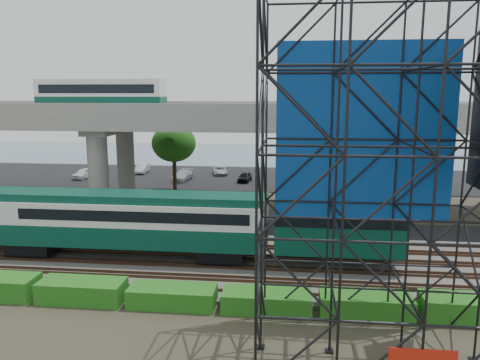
# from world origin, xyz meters

# --- Properties ---
(ground) EXTENTS (140.00, 140.00, 0.00)m
(ground) POSITION_xyz_m (0.00, 0.00, 0.00)
(ground) COLOR #474233
(ground) RESTS_ON ground
(ballast_bed) EXTENTS (90.00, 12.00, 0.20)m
(ballast_bed) POSITION_xyz_m (0.00, 2.00, 0.10)
(ballast_bed) COLOR slate
(ballast_bed) RESTS_ON ground
(service_road) EXTENTS (90.00, 5.00, 0.08)m
(service_road) POSITION_xyz_m (0.00, 10.50, 0.04)
(service_road) COLOR black
(service_road) RESTS_ON ground
(parking_lot) EXTENTS (90.00, 18.00, 0.08)m
(parking_lot) POSITION_xyz_m (0.00, 34.00, 0.04)
(parking_lot) COLOR black
(parking_lot) RESTS_ON ground
(harbor_water) EXTENTS (140.00, 40.00, 0.03)m
(harbor_water) POSITION_xyz_m (0.00, 56.00, 0.01)
(harbor_water) COLOR slate
(harbor_water) RESTS_ON ground
(rail_tracks) EXTENTS (90.00, 9.52, 0.16)m
(rail_tracks) POSITION_xyz_m (0.00, 2.00, 0.28)
(rail_tracks) COLOR #472D1E
(rail_tracks) RESTS_ON ballast_bed
(commuter_train) EXTENTS (29.30, 3.06, 4.30)m
(commuter_train) POSITION_xyz_m (-1.72, 2.00, 2.88)
(commuter_train) COLOR black
(commuter_train) RESTS_ON rail_tracks
(overpass) EXTENTS (80.00, 12.00, 12.40)m
(overpass) POSITION_xyz_m (-0.79, 16.00, 8.21)
(overpass) COLOR #9E9B93
(overpass) RESTS_ON ground
(scaffold_tower) EXTENTS (9.36, 6.36, 15.00)m
(scaffold_tower) POSITION_xyz_m (10.44, -7.98, 7.47)
(scaffold_tower) COLOR black
(scaffold_tower) RESTS_ON ground
(hedge_strip) EXTENTS (34.60, 1.80, 1.20)m
(hedge_strip) POSITION_xyz_m (1.01, -4.30, 0.56)
(hedge_strip) COLOR #166116
(hedge_strip) RESTS_ON ground
(trees) EXTENTS (40.94, 16.94, 7.69)m
(trees) POSITION_xyz_m (-4.67, 16.17, 5.57)
(trees) COLOR #382314
(trees) RESTS_ON ground
(suv) EXTENTS (5.46, 2.97, 1.45)m
(suv) POSITION_xyz_m (-3.79, 10.68, 0.81)
(suv) COLOR black
(suv) RESTS_ON service_road
(parked_cars) EXTENTS (40.50, 9.78, 1.32)m
(parked_cars) POSITION_xyz_m (0.32, 33.57, 0.70)
(parked_cars) COLOR white
(parked_cars) RESTS_ON parking_lot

